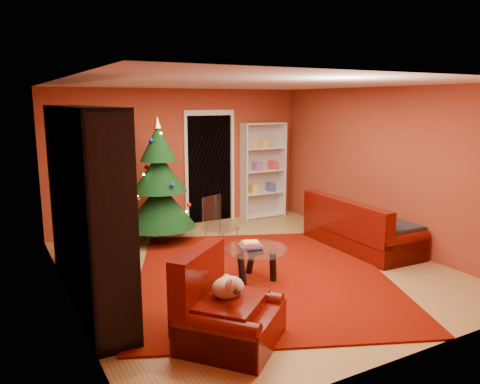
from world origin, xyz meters
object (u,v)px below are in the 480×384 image
sofa (362,223)px  gift_box_red (128,228)px  acrylic_chair (221,229)px  rug (262,275)px  armchair (231,308)px  christmas_tree (159,182)px  gift_box_teal (133,232)px  gift_box_green (137,232)px  coffee_table (255,264)px  dog (228,287)px  media_unit (84,205)px  white_bookshelf (263,170)px

sofa → gift_box_red: bearing=52.0°
acrylic_chair → rug: bearing=-110.6°
armchair → christmas_tree: bearing=41.3°
gift_box_teal → acrylic_chair: acrylic_chair is taller
rug → gift_box_green: 2.72m
coffee_table → acrylic_chair: acrylic_chair is taller
christmas_tree → rug: bearing=-73.3°
christmas_tree → dog: (-0.55, -3.58, -0.47)m
sofa → coffee_table: sofa is taller
coffee_table → acrylic_chair: size_ratio=1.07×
media_unit → gift_box_teal: media_unit is taller
gift_box_green → dog: bearing=-93.3°
media_unit → dog: bearing=-59.8°
gift_box_green → coffee_table: coffee_table is taller
armchair → sofa: sofa is taller
gift_box_red → white_bookshelf: bearing=-0.4°
christmas_tree → coffee_table: 2.51m
media_unit → acrylic_chair: bearing=18.5°
gift_box_green → white_bookshelf: (2.79, 0.38, 0.84)m
media_unit → rug: bearing=-10.3°
rug → sofa: bearing=8.4°
acrylic_chair → gift_box_green: bearing=99.2°
christmas_tree → white_bookshelf: size_ratio=1.07×
gift_box_red → gift_box_green: bearing=-81.5°
gift_box_green → acrylic_chair: acrylic_chair is taller
media_unit → coffee_table: (2.05, -0.52, -0.92)m
dog → coffee_table: bearing=9.8°
rug → sofa: size_ratio=1.97×
dog → acrylic_chair: bearing=24.9°
christmas_tree → coffee_table: size_ratio=2.42×
gift_box_teal → coffee_table: coffee_table is taller
media_unit → white_bookshelf: media_unit is taller
rug → gift_box_green: size_ratio=15.38×
sofa → gift_box_teal: bearing=56.3°
sofa → white_bookshelf: bearing=8.2°
gift_box_red → white_bookshelf: (2.85, -0.02, 0.86)m
rug → christmas_tree: christmas_tree is taller
media_unit → gift_box_teal: 2.63m
sofa → acrylic_chair: (-2.14, 0.81, -0.01)m
white_bookshelf → gift_box_teal: bearing=-171.7°
media_unit → gift_box_red: bearing=65.8°
media_unit → sofa: (4.29, -0.12, -0.73)m
dog → coffee_table: dog is taller
rug → white_bookshelf: bearing=58.4°
dog → acrylic_chair: 2.72m
armchair → coffee_table: 1.70m
christmas_tree → armchair: size_ratio=2.20×
white_bookshelf → dog: bearing=-124.1°
media_unit → gift_box_green: media_unit is taller
christmas_tree → gift_box_teal: 1.03m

